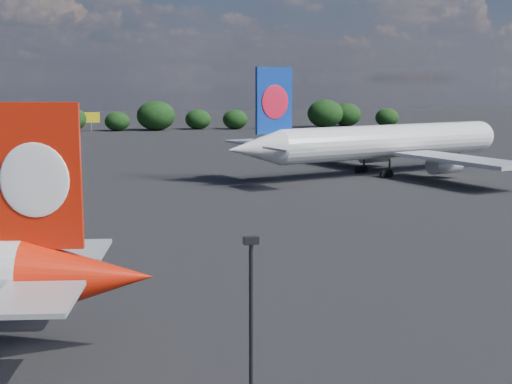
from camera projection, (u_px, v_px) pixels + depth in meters
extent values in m
plane|color=black|center=(32.00, 202.00, 88.69)|extent=(500.00, 500.00, 0.00)
cone|color=red|center=(89.00, 278.00, 39.11)|extent=(7.78, 5.72, 4.40)
cube|color=red|center=(36.00, 177.00, 38.06)|extent=(4.83, 1.40, 7.92)
ellipsoid|color=white|center=(34.00, 180.00, 37.83)|extent=(3.66, 0.91, 4.05)
ellipsoid|color=white|center=(37.00, 179.00, 38.35)|extent=(3.66, 0.91, 4.05)
cube|color=#AAAEB3|center=(35.00, 299.00, 34.18)|extent=(4.94, 5.97, 0.26)
cube|color=#AAAEB3|center=(73.00, 251.00, 43.72)|extent=(4.94, 5.97, 0.26)
cylinder|color=silver|center=(387.00, 141.00, 113.68)|extent=(40.34, 15.21, 5.30)
sphere|color=silver|center=(478.00, 136.00, 123.51)|extent=(6.46, 6.46, 5.30)
cone|color=silver|center=(255.00, 149.00, 101.79)|extent=(9.54, 7.25, 5.30)
cube|color=#0D3396|center=(274.00, 101.00, 102.27)|extent=(5.78, 1.97, 9.54)
ellipsoid|color=red|center=(275.00, 102.00, 102.03)|extent=(4.37, 1.32, 4.88)
ellipsoid|color=red|center=(273.00, 102.00, 102.58)|extent=(4.37, 1.32, 4.88)
cube|color=#AAAEB3|center=(289.00, 148.00, 97.75)|extent=(6.21, 7.35, 0.32)
cube|color=#AAAEB3|center=(248.00, 142.00, 107.77)|extent=(6.21, 7.35, 0.32)
cube|color=#AAAEB3|center=(461.00, 160.00, 103.15)|extent=(11.98, 22.26, 0.58)
cube|color=#AAAEB3|center=(346.00, 144.00, 126.82)|extent=(11.98, 22.26, 0.58)
cylinder|color=#AAAEB3|center=(445.00, 164.00, 108.95)|extent=(5.85, 4.10, 2.86)
cube|color=#AAAEB3|center=(445.00, 160.00, 108.83)|extent=(2.34, 0.89, 1.27)
cylinder|color=#AAAEB3|center=(374.00, 154.00, 123.52)|extent=(5.85, 4.10, 2.86)
cube|color=#AAAEB3|center=(374.00, 150.00, 123.40)|extent=(2.34, 0.89, 1.27)
cylinder|color=black|center=(390.00, 167.00, 110.50)|extent=(0.36, 0.36, 2.65)
cylinder|color=black|center=(389.00, 174.00, 110.66)|extent=(1.25, 0.75, 1.17)
cylinder|color=black|center=(383.00, 174.00, 110.09)|extent=(1.25, 0.75, 1.17)
cylinder|color=black|center=(364.00, 163.00, 115.97)|extent=(0.36, 0.36, 2.65)
cylinder|color=black|center=(364.00, 169.00, 116.13)|extent=(1.25, 0.75, 1.17)
cylinder|color=black|center=(358.00, 170.00, 115.56)|extent=(1.25, 0.75, 1.17)
cylinder|color=black|center=(459.00, 159.00, 122.03)|extent=(0.31, 0.31, 2.65)
cylinder|color=black|center=(459.00, 165.00, 122.20)|extent=(1.02, 0.60, 0.95)
cylinder|color=black|center=(251.00, 365.00, 26.62)|extent=(0.16, 0.16, 9.25)
cube|color=black|center=(251.00, 240.00, 25.87)|extent=(0.55, 0.30, 0.28)
cube|color=yellow|center=(91.00, 117.00, 207.46)|extent=(5.00, 0.30, 3.00)
cylinder|color=gray|center=(91.00, 127.00, 207.89)|extent=(0.30, 0.30, 2.50)
ellipsoid|color=black|center=(41.00, 120.00, 203.65)|extent=(9.18, 7.77, 7.06)
ellipsoid|color=black|center=(69.00, 119.00, 204.69)|extent=(9.59, 8.11, 7.38)
ellipsoid|color=black|center=(117.00, 121.00, 208.57)|extent=(7.37, 6.23, 5.67)
ellipsoid|color=black|center=(156.00, 115.00, 210.90)|extent=(11.41, 9.65, 8.78)
ellipsoid|color=black|center=(198.00, 119.00, 215.56)|extent=(7.84, 6.64, 6.03)
ellipsoid|color=black|center=(235.00, 119.00, 216.15)|extent=(7.71, 6.52, 5.93)
ellipsoid|color=black|center=(276.00, 119.00, 217.59)|extent=(7.82, 6.62, 6.02)
ellipsoid|color=black|center=(325.00, 114.00, 222.81)|extent=(11.36, 9.61, 8.74)
ellipsoid|color=black|center=(346.00, 115.00, 228.92)|extent=(9.68, 8.19, 7.44)
ellipsoid|color=black|center=(387.00, 117.00, 227.14)|extent=(7.62, 6.45, 5.86)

